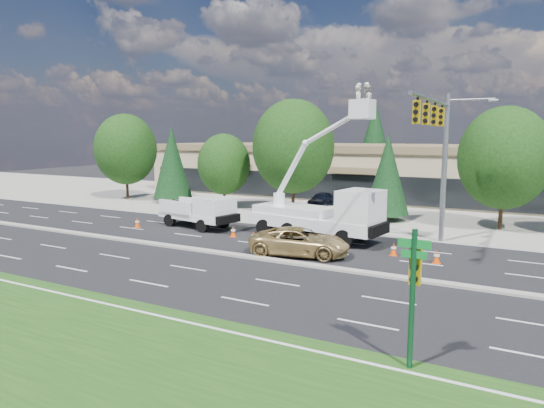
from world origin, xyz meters
The scene contains 25 objects.
ground centered at (0.00, 0.00, 0.00)m, with size 140.00×140.00×0.00m, color black.
concrete_apron centered at (0.00, 20.00, 0.01)m, with size 140.00×22.00×0.01m, color gray.
road_median centered at (0.00, 0.00, 0.06)m, with size 120.00×0.55×0.12m, color gray.
strip_mall centered at (0.00, 29.97, 2.83)m, with size 50.40×15.40×5.50m.
tree_front_a centered at (-22.00, 15.00, 5.09)m, with size 6.27×6.27×8.70m.
tree_front_b centered at (-16.00, 15.00, 3.94)m, with size 3.73×3.73×7.35m.
tree_front_c centered at (-10.00, 15.00, 3.91)m, with size 4.82×4.82×6.68m.
tree_front_d centered at (-3.00, 15.00, 5.57)m, with size 6.86×6.86×9.52m.
tree_front_e centered at (5.00, 15.00, 3.57)m, with size 3.38×3.38×6.67m.
tree_front_f centered at (13.00, 15.00, 4.99)m, with size 6.14×6.14×8.52m.
tree_back_a centered at (-18.00, 42.00, 4.55)m, with size 4.31×4.31×8.49m.
tree_back_b centered at (-4.00, 42.00, 5.90)m, with size 5.58×5.58×11.01m.
tree_back_c centered at (10.00, 42.00, 4.22)m, with size 3.99×3.99×7.87m.
signal_mast centered at (10.03, 7.04, 6.06)m, with size 2.76×10.16×9.00m.
street_sign_pole centered at (12.00, -8.40, 2.44)m, with size 0.90×0.44×4.00m.
utility_pickup centered at (-5.74, 5.66, 0.94)m, with size 6.26×3.32×2.28m.
bucket_truck centered at (3.62, 6.05, 2.08)m, with size 9.47×3.94×9.50m.
traffic_cone_a centered at (-9.85, 3.65, 0.34)m, with size 0.40×0.40×0.70m.
traffic_cone_b centered at (-2.10, 4.21, 0.34)m, with size 0.40×0.40×0.70m.
traffic_cone_c centered at (-0.06, 3.34, 0.34)m, with size 0.40×0.40×0.70m.
traffic_cone_d centered at (8.32, 4.21, 0.34)m, with size 0.40×0.40×0.70m.
traffic_cone_e centered at (10.70, 3.59, 0.34)m, with size 0.40×0.40×0.70m.
minivan centered at (3.77, 1.82, 0.75)m, with size 2.50×5.43×1.51m, color tan.
parked_car_west centered at (-2.23, 19.41, 0.67)m, with size 1.57×3.90×1.33m, color black.
parked_car_east centered at (2.15, 21.00, 0.71)m, with size 1.50×4.30×1.42m, color black.
Camera 1 is at (14.68, -21.75, 6.54)m, focal length 32.00 mm.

